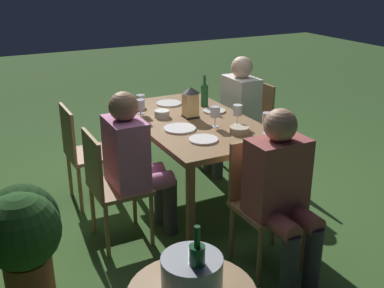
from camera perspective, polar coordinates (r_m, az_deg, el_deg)
ground_plane at (r=4.28m, az=-0.00°, el=-6.44°), size 16.00×16.00×0.00m
dining_table at (r=4.01m, az=-0.00°, el=2.18°), size 1.61×0.92×0.74m
chair_side_left_b at (r=4.78m, az=7.12°, el=2.74°), size 0.42×0.40×0.87m
person_in_cream at (r=4.64m, az=5.19°, el=4.19°), size 0.38×0.47×1.15m
chair_side_right_b at (r=4.12m, az=-12.96°, el=-0.71°), size 0.42×0.40×0.87m
chair_head_near at (r=3.26m, az=8.56°, el=-6.41°), size 0.40×0.42×0.87m
person_in_rust at (r=3.05m, az=10.84°, el=-5.35°), size 0.48×0.38×1.15m
chair_side_right_a at (r=3.47m, az=-9.85°, el=-4.67°), size 0.42×0.40×0.87m
person_in_pink at (r=3.47m, az=-6.93°, el=-1.80°), size 0.38×0.47×1.15m
lantern_centerpiece at (r=4.02m, az=-0.18°, el=5.26°), size 0.15×0.15×0.27m
green_bottle_on_table at (r=4.35m, az=1.52°, el=5.96°), size 0.07×0.07×0.29m
wine_glass_a at (r=3.85m, az=5.52°, el=3.97°), size 0.08×0.08×0.17m
wine_glass_b at (r=3.67m, az=9.07°, el=2.96°), size 0.08×0.08×0.17m
wine_glass_c at (r=4.15m, az=-6.21°, el=5.22°), size 0.08×0.08×0.17m
wine_glass_d at (r=4.00m, az=-6.29°, el=4.63°), size 0.08×0.08×0.17m
wine_glass_e at (r=3.79m, az=2.81°, el=3.78°), size 0.08×0.08×0.17m
plate_a at (r=4.44m, az=-2.81°, el=4.92°), size 0.24×0.24×0.01m
plate_b at (r=3.52m, az=1.38°, el=0.54°), size 0.22×0.22×0.01m
plate_c at (r=4.21m, az=2.68°, el=4.02°), size 0.20×0.20×0.01m
plate_d at (r=3.76m, az=-1.48°, el=1.88°), size 0.26×0.26×0.01m
bowl_olives at (r=4.35m, az=-6.77°, el=4.74°), size 0.16×0.16×0.06m
bowl_bread at (r=3.69m, az=5.73°, el=1.73°), size 0.15×0.15×0.05m
bowl_salad at (r=4.07m, az=-3.64°, el=3.71°), size 0.13×0.13×0.06m
ice_bucket at (r=2.03m, az=0.01°, el=-15.34°), size 0.26×0.26×0.34m
potted_plant_by_hedge at (r=3.02m, az=-19.79°, el=-10.89°), size 0.47×0.47×0.74m
potted_plant_corner at (r=3.12m, az=-19.66°, el=-10.00°), size 0.46×0.46×0.74m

